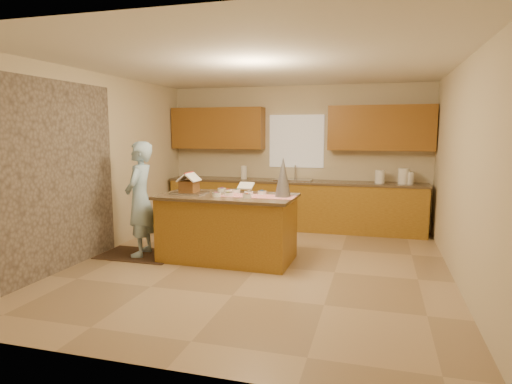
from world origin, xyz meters
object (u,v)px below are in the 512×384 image
island_base (227,229)px  boy (140,199)px  gingerbread_house (189,185)px  tinsel_tree (283,177)px

island_base → boy: boy is taller
island_base → boy: size_ratio=1.10×
island_base → gingerbread_house: gingerbread_house is taller
island_base → tinsel_tree: bearing=3.7°
island_base → tinsel_tree: tinsel_tree is taller
gingerbread_house → tinsel_tree: bearing=3.2°
tinsel_tree → gingerbread_house: 1.38m
island_base → tinsel_tree: size_ratio=3.27×
tinsel_tree → gingerbread_house: tinsel_tree is taller
tinsel_tree → boy: bearing=-175.0°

